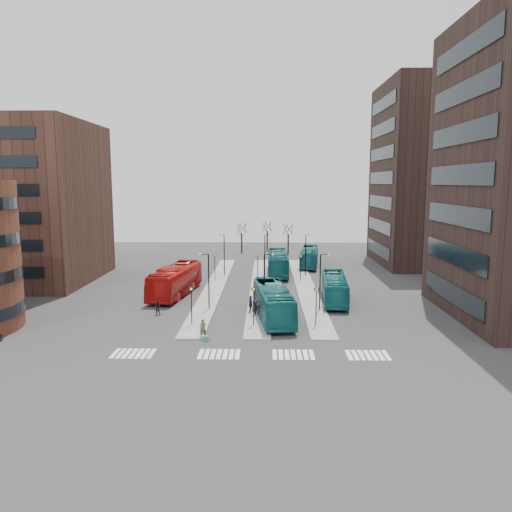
{
  "coord_description": "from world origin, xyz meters",
  "views": [
    {
      "loc": [
        2.79,
        -34.7,
        13.79
      ],
      "look_at": [
        1.57,
        24.59,
        5.0
      ],
      "focal_mm": 35.0,
      "sensor_mm": 36.0,
      "label": 1
    }
  ],
  "objects_px": {
    "teal_bus_b": "(278,263)",
    "teal_bus_d": "(309,257)",
    "teal_bus_a": "(273,302)",
    "suitcase": "(206,339)",
    "commuter_a": "(157,308)",
    "traveller": "(203,329)",
    "teal_bus_c": "(335,288)",
    "commuter_c": "(255,308)",
    "commuter_b": "(251,304)",
    "red_bus": "(176,280)"
  },
  "relations": [
    {
      "from": "teal_bus_a",
      "to": "teal_bus_c",
      "type": "xyz_separation_m",
      "value": [
        7.27,
        7.59,
        -0.16
      ]
    },
    {
      "from": "teal_bus_a",
      "to": "teal_bus_b",
      "type": "xyz_separation_m",
      "value": [
        1.04,
        24.67,
        0.02
      ]
    },
    {
      "from": "commuter_c",
      "to": "teal_bus_b",
      "type": "bearing_deg",
      "value": -164.49
    },
    {
      "from": "teal_bus_d",
      "to": "commuter_b",
      "type": "xyz_separation_m",
      "value": [
        -8.76,
        -29.99,
        -0.63
      ]
    },
    {
      "from": "suitcase",
      "to": "teal_bus_b",
      "type": "relative_size",
      "value": 0.04
    },
    {
      "from": "traveller",
      "to": "commuter_c",
      "type": "relative_size",
      "value": 1.02
    },
    {
      "from": "red_bus",
      "to": "teal_bus_c",
      "type": "height_order",
      "value": "red_bus"
    },
    {
      "from": "teal_bus_b",
      "to": "teal_bus_d",
      "type": "xyz_separation_m",
      "value": [
        5.36,
        7.38,
        -0.17
      ]
    },
    {
      "from": "teal_bus_a",
      "to": "commuter_a",
      "type": "height_order",
      "value": "teal_bus_a"
    },
    {
      "from": "teal_bus_b",
      "to": "teal_bus_c",
      "type": "height_order",
      "value": "teal_bus_b"
    },
    {
      "from": "commuter_a",
      "to": "teal_bus_a",
      "type": "bearing_deg",
      "value": 175.85
    },
    {
      "from": "commuter_a",
      "to": "commuter_b",
      "type": "xyz_separation_m",
      "value": [
        9.76,
        0.85,
        0.19
      ]
    },
    {
      "from": "teal_bus_d",
      "to": "red_bus",
      "type": "bearing_deg",
      "value": -123.32
    },
    {
      "from": "teal_bus_c",
      "to": "teal_bus_d",
      "type": "xyz_separation_m",
      "value": [
        -0.86,
        24.46,
        0.01
      ]
    },
    {
      "from": "teal_bus_a",
      "to": "teal_bus_d",
      "type": "height_order",
      "value": "teal_bus_a"
    },
    {
      "from": "commuter_a",
      "to": "teal_bus_d",
      "type": "bearing_deg",
      "value": -119.42
    },
    {
      "from": "red_bus",
      "to": "teal_bus_a",
      "type": "distance_m",
      "value": 15.89
    },
    {
      "from": "teal_bus_c",
      "to": "commuter_c",
      "type": "xyz_separation_m",
      "value": [
        -9.16,
        -6.67,
        -0.71
      ]
    },
    {
      "from": "red_bus",
      "to": "teal_bus_c",
      "type": "distance_m",
      "value": 19.36
    },
    {
      "from": "teal_bus_a",
      "to": "teal_bus_c",
      "type": "distance_m",
      "value": 10.51
    },
    {
      "from": "teal_bus_b",
      "to": "commuter_c",
      "type": "xyz_separation_m",
      "value": [
        -2.93,
        -23.75,
        -0.89
      ]
    },
    {
      "from": "teal_bus_d",
      "to": "commuter_b",
      "type": "height_order",
      "value": "teal_bus_d"
    },
    {
      "from": "teal_bus_c",
      "to": "commuter_b",
      "type": "bearing_deg",
      "value": -145.23
    },
    {
      "from": "commuter_b",
      "to": "teal_bus_c",
      "type": "bearing_deg",
      "value": -71.7
    },
    {
      "from": "teal_bus_c",
      "to": "teal_bus_a",
      "type": "bearing_deg",
      "value": -128.84
    },
    {
      "from": "suitcase",
      "to": "teal_bus_b",
      "type": "height_order",
      "value": "teal_bus_b"
    },
    {
      "from": "red_bus",
      "to": "teal_bus_d",
      "type": "xyz_separation_m",
      "value": [
        18.27,
        21.49,
        -0.26
      ]
    },
    {
      "from": "teal_bus_a",
      "to": "commuter_c",
      "type": "relative_size",
      "value": 7.24
    },
    {
      "from": "teal_bus_c",
      "to": "commuter_a",
      "type": "xyz_separation_m",
      "value": [
        -19.38,
        -6.38,
        -0.81
      ]
    },
    {
      "from": "red_bus",
      "to": "teal_bus_d",
      "type": "height_order",
      "value": "red_bus"
    },
    {
      "from": "suitcase",
      "to": "teal_bus_b",
      "type": "xyz_separation_m",
      "value": [
        6.97,
        32.19,
        1.49
      ]
    },
    {
      "from": "red_bus",
      "to": "teal_bus_a",
      "type": "xyz_separation_m",
      "value": [
        11.87,
        -10.57,
        -0.11
      ]
    },
    {
      "from": "suitcase",
      "to": "traveller",
      "type": "distance_m",
      "value": 1.13
    },
    {
      "from": "teal_bus_b",
      "to": "teal_bus_c",
      "type": "relative_size",
      "value": 1.11
    },
    {
      "from": "teal_bus_c",
      "to": "traveller",
      "type": "distance_m",
      "value": 19.7
    },
    {
      "from": "commuter_a",
      "to": "commuter_b",
      "type": "distance_m",
      "value": 9.8
    },
    {
      "from": "teal_bus_b",
      "to": "teal_bus_c",
      "type": "bearing_deg",
      "value": -69.76
    },
    {
      "from": "red_bus",
      "to": "commuter_c",
      "type": "bearing_deg",
      "value": -36.03
    },
    {
      "from": "suitcase",
      "to": "traveller",
      "type": "relative_size",
      "value": 0.29
    },
    {
      "from": "teal_bus_c",
      "to": "commuter_c",
      "type": "height_order",
      "value": "teal_bus_c"
    },
    {
      "from": "commuter_a",
      "to": "traveller",
      "type": "bearing_deg",
      "value": 127.96
    },
    {
      "from": "traveller",
      "to": "teal_bus_a",
      "type": "bearing_deg",
      "value": 39.4
    },
    {
      "from": "teal_bus_b",
      "to": "commuter_a",
      "type": "distance_m",
      "value": 26.92
    },
    {
      "from": "commuter_b",
      "to": "traveller",
      "type": "bearing_deg",
      "value": 144.02
    },
    {
      "from": "red_bus",
      "to": "commuter_c",
      "type": "distance_m",
      "value": 13.91
    },
    {
      "from": "suitcase",
      "to": "teal_bus_d",
      "type": "height_order",
      "value": "teal_bus_d"
    },
    {
      "from": "suitcase",
      "to": "commuter_c",
      "type": "height_order",
      "value": "commuter_c"
    },
    {
      "from": "teal_bus_a",
      "to": "suitcase",
      "type": "bearing_deg",
      "value": -135.15
    },
    {
      "from": "teal_bus_d",
      "to": "commuter_c",
      "type": "distance_m",
      "value": 32.23
    },
    {
      "from": "teal_bus_d",
      "to": "commuter_b",
      "type": "distance_m",
      "value": 31.25
    }
  ]
}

